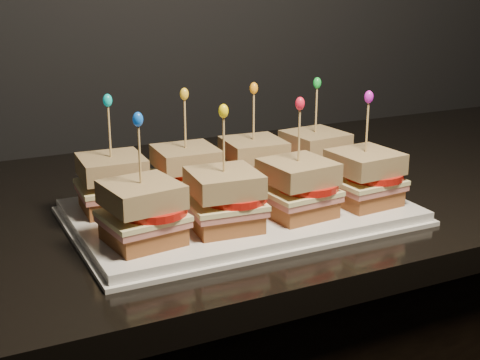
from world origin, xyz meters
name	(u,v)px	position (x,y,z in m)	size (l,w,h in m)	color
granite_slab	(202,206)	(0.50, 1.67, 0.89)	(2.43, 0.67, 0.04)	black
platter	(240,212)	(0.51, 1.56, 0.92)	(0.44, 0.27, 0.02)	white
platter_rim	(240,216)	(0.51, 1.56, 0.92)	(0.45, 0.29, 0.01)	white
sandwich_0_bread_bot	(114,201)	(0.35, 1.62, 0.94)	(0.08, 0.08, 0.02)	#582D13
sandwich_0_ham	(113,190)	(0.35, 1.62, 0.96)	(0.09, 0.08, 0.01)	#B4564D
sandwich_0_cheese	(113,185)	(0.35, 1.62, 0.96)	(0.09, 0.09, 0.01)	beige
sandwich_0_tomato	(122,180)	(0.36, 1.61, 0.97)	(0.08, 0.08, 0.01)	red
sandwich_0_bread_top	(112,167)	(0.35, 1.62, 0.99)	(0.08, 0.08, 0.03)	#553313
sandwich_0_pick	(110,135)	(0.35, 1.62, 1.03)	(0.00, 0.00, 0.09)	tan
sandwich_0_frill	(108,100)	(0.35, 1.62, 1.08)	(0.01, 0.01, 0.02)	#09B8B5
sandwich_1_bread_bot	(187,190)	(0.46, 1.62, 0.94)	(0.08, 0.08, 0.02)	#582D13
sandwich_1_ham	(186,180)	(0.46, 1.62, 0.96)	(0.09, 0.08, 0.01)	#B4564D
sandwich_1_cheese	(186,175)	(0.46, 1.62, 0.96)	(0.09, 0.09, 0.01)	beige
sandwich_1_tomato	(196,170)	(0.47, 1.61, 0.97)	(0.08, 0.08, 0.01)	red
sandwich_1_bread_top	(186,157)	(0.46, 1.62, 0.99)	(0.08, 0.08, 0.03)	#553313
sandwich_1_pick	(185,127)	(0.46, 1.62, 1.03)	(0.00, 0.00, 0.09)	tan
sandwich_1_frill	(184,94)	(0.46, 1.62, 1.08)	(0.01, 0.01, 0.02)	yellow
sandwich_2_bread_bot	(253,180)	(0.56, 1.62, 0.94)	(0.08, 0.08, 0.02)	#582D13
sandwich_2_ham	(253,171)	(0.56, 1.62, 0.96)	(0.09, 0.08, 0.01)	#B4564D
sandwich_2_cheese	(253,166)	(0.56, 1.62, 0.96)	(0.09, 0.09, 0.01)	beige
sandwich_2_tomato	(263,161)	(0.57, 1.61, 0.97)	(0.08, 0.08, 0.01)	red
sandwich_2_bread_top	(253,149)	(0.56, 1.62, 0.99)	(0.08, 0.08, 0.03)	#553313
sandwich_2_pick	(254,119)	(0.56, 1.62, 1.03)	(0.00, 0.00, 0.09)	tan
sandwich_2_frill	(254,88)	(0.56, 1.62, 1.08)	(0.01, 0.01, 0.02)	orange
sandwich_3_bread_bot	(314,171)	(0.67, 1.62, 0.94)	(0.08, 0.08, 0.02)	#582D13
sandwich_3_ham	(314,162)	(0.67, 1.62, 0.96)	(0.09, 0.08, 0.01)	#B4564D
sandwich_3_cheese	(315,158)	(0.67, 1.62, 0.96)	(0.09, 0.09, 0.01)	beige
sandwich_3_tomato	(324,153)	(0.68, 1.61, 0.97)	(0.08, 0.08, 0.01)	red
sandwich_3_bread_top	(315,141)	(0.67, 1.62, 0.99)	(0.08, 0.08, 0.03)	#553313
sandwich_3_pick	(316,113)	(0.67, 1.62, 1.03)	(0.00, 0.00, 0.09)	tan
sandwich_3_frill	(317,83)	(0.67, 1.62, 1.08)	(0.01, 0.01, 0.02)	green
sandwich_4_bread_bot	(143,233)	(0.35, 1.49, 0.94)	(0.08, 0.08, 0.02)	#582D13
sandwich_4_ham	(143,221)	(0.35, 1.49, 0.96)	(0.09, 0.08, 0.01)	#B4564D
sandwich_4_cheese	(142,215)	(0.35, 1.49, 0.96)	(0.09, 0.09, 0.01)	beige
sandwich_4_tomato	(154,209)	(0.36, 1.49, 0.97)	(0.08, 0.08, 0.01)	red
sandwich_4_bread_top	(141,194)	(0.35, 1.49, 0.99)	(0.08, 0.08, 0.03)	#553313
sandwich_4_pick	(140,158)	(0.35, 1.49, 1.03)	(0.00, 0.00, 0.09)	tan
sandwich_4_frill	(138,119)	(0.35, 1.49, 1.08)	(0.01, 0.01, 0.02)	blue
sandwich_5_bread_bot	(224,219)	(0.46, 1.49, 0.94)	(0.08, 0.08, 0.02)	#582D13
sandwich_5_ham	(224,208)	(0.46, 1.49, 0.96)	(0.09, 0.08, 0.01)	#B4564D
sandwich_5_cheese	(224,202)	(0.46, 1.49, 0.96)	(0.09, 0.09, 0.01)	beige
sandwich_5_tomato	(235,197)	(0.47, 1.49, 0.97)	(0.08, 0.08, 0.01)	red
sandwich_5_bread_top	(224,182)	(0.46, 1.49, 0.99)	(0.08, 0.08, 0.03)	#553313
sandwich_5_pick	(224,148)	(0.46, 1.49, 1.03)	(0.00, 0.00, 0.09)	tan
sandwich_5_frill	(223,111)	(0.46, 1.49, 1.08)	(0.01, 0.01, 0.02)	yellow
sandwich_6_bread_bot	(297,207)	(0.56, 1.49, 0.94)	(0.08, 0.08, 0.02)	#582D13
sandwich_6_ham	(297,196)	(0.56, 1.49, 0.96)	(0.09, 0.08, 0.01)	#B4564D
sandwich_6_cheese	(298,191)	(0.56, 1.49, 0.96)	(0.09, 0.09, 0.01)	beige
sandwich_6_tomato	(308,185)	(0.57, 1.49, 0.97)	(0.08, 0.08, 0.01)	red
sandwich_6_bread_top	(298,172)	(0.56, 1.49, 0.99)	(0.08, 0.08, 0.03)	#553313
sandwich_6_pick	(299,138)	(0.56, 1.49, 1.03)	(0.00, 0.00, 0.09)	tan
sandwich_6_frill	(300,104)	(0.56, 1.49, 1.08)	(0.01, 0.01, 0.02)	red
sandwich_7_bread_bot	(363,195)	(0.67, 1.49, 0.94)	(0.08, 0.08, 0.02)	#582D13
sandwich_7_ham	(364,185)	(0.67, 1.49, 0.96)	(0.09, 0.08, 0.01)	#B4564D
sandwich_7_cheese	(364,180)	(0.67, 1.49, 0.96)	(0.09, 0.09, 0.01)	beige
sandwich_7_tomato	(374,175)	(0.68, 1.49, 0.97)	(0.08, 0.08, 0.01)	red
sandwich_7_bread_top	(365,162)	(0.67, 1.49, 0.99)	(0.08, 0.08, 0.03)	#553313
sandwich_7_pick	(367,130)	(0.67, 1.49, 1.03)	(0.00, 0.00, 0.09)	tan
sandwich_7_frill	(369,97)	(0.67, 1.49, 1.08)	(0.01, 0.01, 0.02)	#CC19C8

